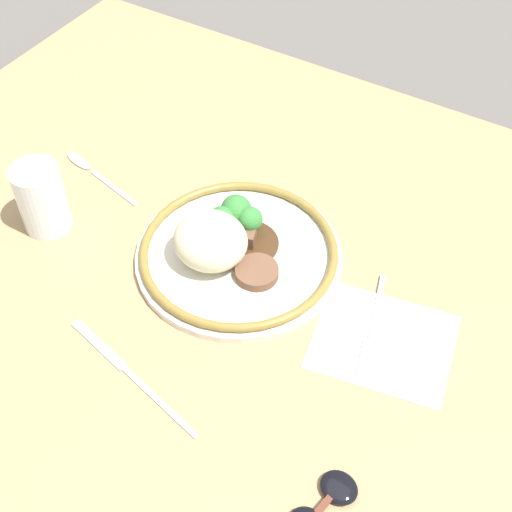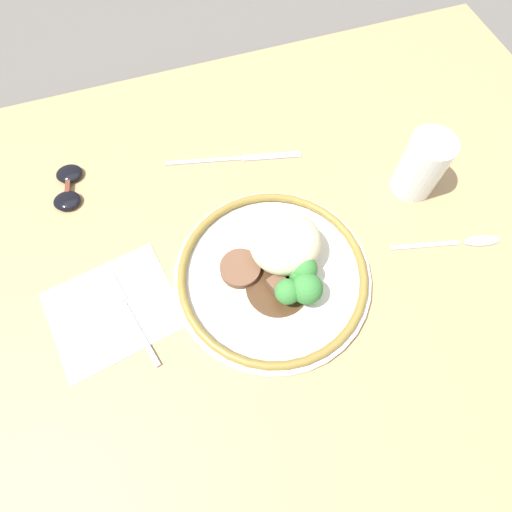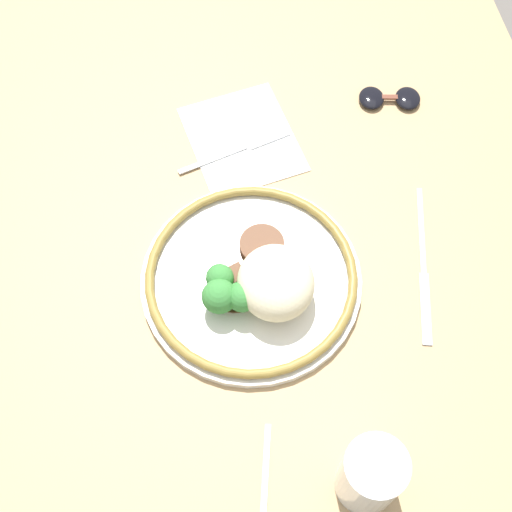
{
  "view_description": "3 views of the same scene",
  "coord_description": "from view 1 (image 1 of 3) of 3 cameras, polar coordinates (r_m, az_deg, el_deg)",
  "views": [
    {
      "loc": [
        -0.35,
        0.54,
        0.77
      ],
      "look_at": [
        -0.03,
        0.0,
        0.07
      ],
      "focal_mm": 50.0,
      "sensor_mm": 36.0,
      "label": 1
    },
    {
      "loc": [
        -0.09,
        -0.2,
        0.58
      ],
      "look_at": [
        -0.01,
        0.03,
        0.07
      ],
      "focal_mm": 28.0,
      "sensor_mm": 36.0,
      "label": 2
    },
    {
      "loc": [
        0.39,
        -0.06,
        0.86
      ],
      "look_at": [
        -0.01,
        0.01,
        0.09
      ],
      "focal_mm": 50.0,
      "sensor_mm": 36.0,
      "label": 3
    }
  ],
  "objects": [
    {
      "name": "fork",
      "position": [
        0.89,
        9.17,
        -6.37
      ],
      "size": [
        0.06,
        0.17,
        0.0
      ],
      "rotation": [
        0.0,
        0.0,
        1.84
      ],
      "color": "#ADADB2",
      "rests_on": "napkin"
    },
    {
      "name": "knife",
      "position": [
        0.87,
        -10.26,
        -9.06
      ],
      "size": [
        0.22,
        0.06,
        0.0
      ],
      "rotation": [
        0.0,
        0.0,
        -0.23
      ],
      "color": "#ADADB2",
      "rests_on": "dining_table"
    },
    {
      "name": "napkin",
      "position": [
        0.9,
        10.13,
        -6.77
      ],
      "size": [
        0.19,
        0.17,
        0.0
      ],
      "color": "white",
      "rests_on": "dining_table"
    },
    {
      "name": "plate",
      "position": [
        0.95,
        -1.93,
        0.58
      ],
      "size": [
        0.28,
        0.28,
        0.08
      ],
      "color": "silver",
      "rests_on": "dining_table"
    },
    {
      "name": "spoon",
      "position": [
        1.13,
        -13.35,
        6.92
      ],
      "size": [
        0.17,
        0.05,
        0.01
      ],
      "rotation": [
        0.0,
        0.0,
        -0.23
      ],
      "color": "#ADADB2",
      "rests_on": "dining_table"
    },
    {
      "name": "ground_plane",
      "position": [
        1.0,
        -1.33,
        -1.99
      ],
      "size": [
        8.0,
        8.0,
        0.0
      ],
      "primitive_type": "plane",
      "color": "#5B5651"
    },
    {
      "name": "juice_glass",
      "position": [
        1.02,
        -16.71,
        4.22
      ],
      "size": [
        0.07,
        0.07,
        0.1
      ],
      "color": "#F4AD19",
      "rests_on": "dining_table"
    },
    {
      "name": "sunglasses",
      "position": [
        0.78,
        5.41,
        -19.29
      ],
      "size": [
        0.06,
        0.1,
        0.01
      ],
      "rotation": [
        0.0,
        0.0,
        -0.18
      ],
      "color": "black",
      "rests_on": "dining_table"
    },
    {
      "name": "dining_table",
      "position": [
        0.98,
        -1.35,
        -1.13
      ],
      "size": [
        1.2,
        0.93,
        0.05
      ],
      "color": "tan",
      "rests_on": "ground"
    }
  ]
}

